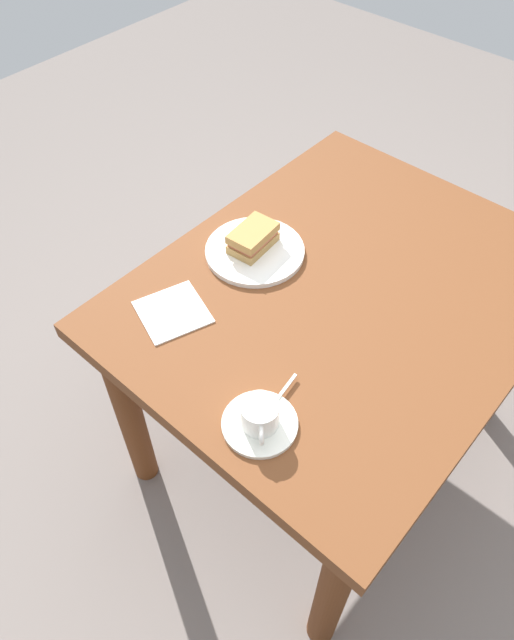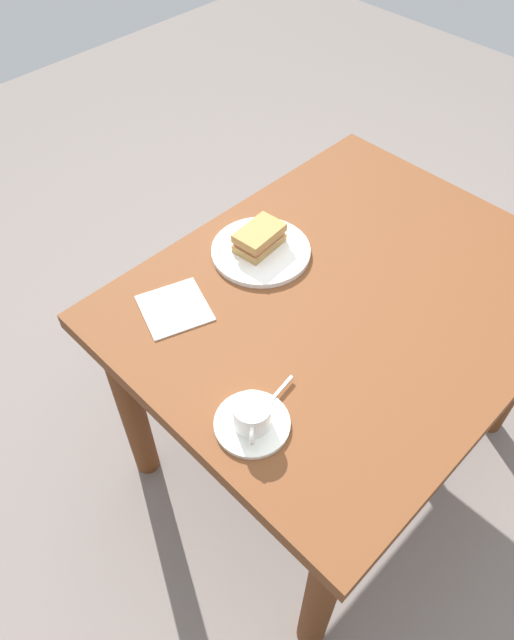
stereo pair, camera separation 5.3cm
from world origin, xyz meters
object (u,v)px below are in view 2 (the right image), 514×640
(spoon, at_px, (274,397))
(napkin, at_px, (175,308))
(dining_table, at_px, (344,325))
(coffee_cup, at_px, (252,415))
(sandwich_front, at_px, (259,238))
(sandwich_plate, at_px, (261,251))
(coffee_saucer, at_px, (252,424))

(spoon, distance_m, napkin, 0.34)
(dining_table, relative_size, napkin, 7.27)
(coffee_cup, xyz_separation_m, napkin, (-0.09, -0.35, -0.04))
(sandwich_front, height_order, napkin, sandwich_front)
(coffee_cup, height_order, napkin, coffee_cup)
(sandwich_plate, distance_m, coffee_saucer, 0.51)
(dining_table, bearing_deg, coffee_saucer, 12.74)
(coffee_cup, bearing_deg, sandwich_front, -136.63)
(sandwich_front, height_order, coffee_cup, same)
(sandwich_plate, height_order, coffee_saucer, sandwich_plate)
(coffee_saucer, height_order, coffee_cup, coffee_cup)
(coffee_cup, bearing_deg, coffee_saucer, -135.13)
(coffee_cup, distance_m, napkin, 0.37)
(coffee_cup, relative_size, napkin, 0.59)
(sandwich_front, bearing_deg, sandwich_plate, 66.13)
(spoon, height_order, napkin, spoon)
(dining_table, relative_size, coffee_cup, 12.37)
(sandwich_front, bearing_deg, dining_table, 101.17)
(dining_table, xyz_separation_m, coffee_cup, (0.43, 0.10, 0.17))
(spoon, bearing_deg, sandwich_front, -131.32)
(dining_table, relative_size, coffee_saucer, 7.05)
(dining_table, distance_m, spoon, 0.39)
(spoon, relative_size, napkin, 0.66)
(dining_table, distance_m, napkin, 0.44)
(sandwich_plate, relative_size, spoon, 2.58)
(coffee_saucer, bearing_deg, sandwich_plate, -137.13)
(sandwich_plate, bearing_deg, spoon, 48.25)
(dining_table, xyz_separation_m, spoon, (0.35, 0.09, 0.14))
(sandwich_plate, xyz_separation_m, coffee_cup, (0.37, 0.35, 0.03))
(coffee_saucer, distance_m, coffee_cup, 0.04)
(sandwich_plate, xyz_separation_m, sandwich_front, (-0.00, -0.01, 0.04))
(dining_table, xyz_separation_m, sandwich_front, (0.05, -0.26, 0.17))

